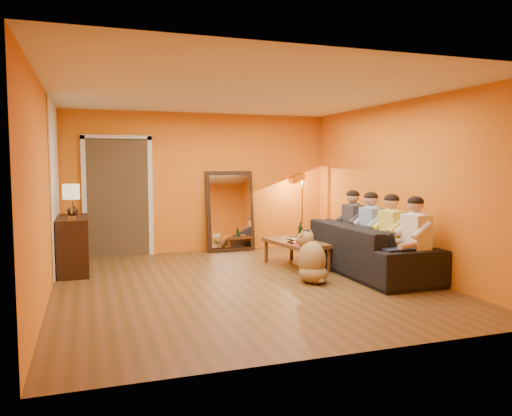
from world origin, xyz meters
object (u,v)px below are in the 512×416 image
object	(u,v)px
vase	(73,209)
person_far_left	(416,242)
sideboard	(73,245)
person_mid_left	(392,236)
floor_lamp	(302,212)
tumbler	(300,236)
person_far_right	(353,227)
sofa	(367,248)
dog	(312,256)
table_lamp	(71,202)
laptop	(298,237)
mirror_frame	(230,211)
wine_bottle	(300,232)
coffee_table	(296,254)
person_mid_right	(371,232)

from	to	relation	value
vase	person_far_left	bearing A→B (deg)	-31.81
sideboard	vase	world-z (taller)	vase
sideboard	person_mid_left	size ratio (longest dim) A/B	0.97
floor_lamp	person_mid_left	xyz separation A→B (m)	(0.21, -2.71, -0.11)
vase	tumbler	bearing A→B (deg)	-13.81
sideboard	person_far_right	bearing A→B (deg)	-10.51
sofa	tumbler	distance (m)	1.13
floor_lamp	dog	distance (m)	2.75
person_far_left	person_mid_left	xyz separation A→B (m)	(0.00, 0.55, 0.00)
table_lamp	person_far_right	distance (m)	4.43
sideboard	laptop	size ratio (longest dim) A/B	4.03
floor_lamp	vase	size ratio (longest dim) A/B	7.82
mirror_frame	person_far_left	xyz separation A→B (m)	(1.58, -3.54, -0.15)
sofa	tumbler	xyz separation A→B (m)	(-0.74, 0.85, 0.10)
tumbler	laptop	bearing A→B (deg)	75.38
mirror_frame	sofa	world-z (taller)	mirror_frame
floor_lamp	person_far_left	world-z (taller)	floor_lamp
dog	laptop	bearing A→B (deg)	66.84
floor_lamp	table_lamp	bearing A→B (deg)	-175.25
person_far_left	sofa	bearing A→B (deg)	97.41
floor_lamp	vase	xyz separation A→B (m)	(-4.16, -0.55, 0.22)
floor_lamp	person_far_left	distance (m)	3.27
table_lamp	tumbler	world-z (taller)	table_lamp
mirror_frame	laptop	xyz separation A→B (m)	(0.77, -1.46, -0.33)
person_far_left	table_lamp	bearing A→B (deg)	153.69
sideboard	floor_lamp	world-z (taller)	floor_lamp
dog	tumbler	xyz separation A→B (m)	(0.32, 1.13, 0.11)
table_lamp	sofa	bearing A→B (deg)	-15.31
wine_bottle	floor_lamp	bearing A→B (deg)	65.07
sideboard	floor_lamp	xyz separation A→B (m)	(4.16, 0.80, 0.29)
tumbler	person_far_right	bearing A→B (deg)	-12.98
sideboard	tumbler	bearing A→B (deg)	-9.89
person_far_right	wine_bottle	world-z (taller)	person_far_right
dog	wine_bottle	xyz separation A→B (m)	(0.25, 0.96, 0.21)
sofa	laptop	xyz separation A→B (m)	(-0.68, 1.08, 0.06)
person_mid_left	tumbler	size ratio (longest dim) A/B	10.99
mirror_frame	coffee_table	xyz separation A→B (m)	(0.59, -1.81, -0.55)
table_lamp	person_mid_right	world-z (taller)	table_lamp
person_far_left	laptop	size ratio (longest dim) A/B	4.17
person_mid_left	laptop	xyz separation A→B (m)	(-0.81, 1.53, -0.18)
dog	tumbler	bearing A→B (deg)	66.65
mirror_frame	tumbler	size ratio (longest dim) A/B	13.69
wine_bottle	person_far_left	bearing A→B (deg)	-60.77
person_mid_right	wine_bottle	xyz separation A→B (m)	(-0.94, 0.58, -0.03)
vase	coffee_table	bearing A→B (deg)	-16.18
sideboard	floor_lamp	size ratio (longest dim) A/B	0.82
dog	person_mid_left	distance (m)	1.23
dog	laptop	xyz separation A→B (m)	(0.38, 1.36, 0.07)
coffee_table	person_mid_left	distance (m)	1.59
dog	person_far_right	bearing A→B (deg)	30.49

